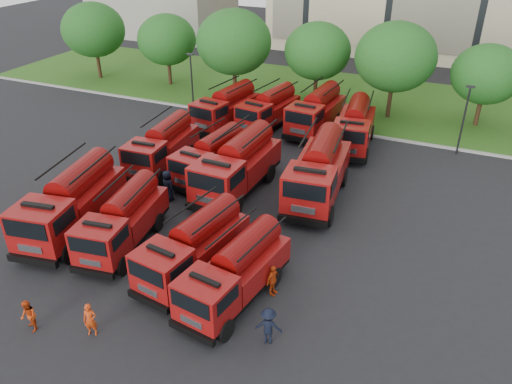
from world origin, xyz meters
TOP-DOWN VIEW (x-y plane):
  - ground at (0.00, 0.00)m, footprint 140.00×140.00m
  - lawn at (0.00, 26.00)m, footprint 70.00×16.00m
  - curb at (0.00, 17.90)m, footprint 70.00×0.30m
  - tree_0 at (-24.00, 22.00)m, footprint 6.30×6.30m
  - tree_1 at (-16.00, 23.00)m, footprint 5.71×5.71m
  - tree_2 at (-8.00, 21.50)m, footprint 6.72×6.72m
  - tree_3 at (-1.00, 24.00)m, footprint 5.88×5.88m
  - tree_4 at (6.00, 22.50)m, footprint 6.55×6.55m
  - tree_5 at (13.00, 23.50)m, footprint 5.46×5.46m
  - lamp_post_0 at (-10.00, 17.20)m, footprint 0.60×0.25m
  - lamp_post_1 at (12.00, 17.20)m, footprint 0.60×0.25m
  - fire_truck_0 at (-6.66, -1.72)m, footprint 3.89×8.06m
  - fire_truck_1 at (-3.29, -1.77)m, footprint 3.18×6.87m
  - fire_truck_2 at (1.26, -2.37)m, footprint 3.27×6.92m
  - fire_truck_3 at (3.91, -3.29)m, footprint 3.17×6.76m
  - fire_truck_4 at (-6.44, 6.87)m, footprint 2.91×7.05m
  - fire_truck_5 at (-2.72, 6.85)m, footprint 2.94×6.68m
  - fire_truck_6 at (-0.30, 5.86)m, footprint 3.11×7.94m
  - fire_truck_7 at (4.53, 7.03)m, footprint 3.54×8.24m
  - fire_truck_8 at (-5.81, 15.36)m, footprint 3.38×7.27m
  - fire_truck_9 at (-2.55, 16.48)m, footprint 3.36×7.04m
  - fire_truck_10 at (1.17, 17.33)m, footprint 3.14×7.44m
  - fire_truck_11 at (4.71, 15.42)m, footprint 3.35×7.47m
  - firefighter_0 at (-0.65, -7.72)m, footprint 0.69×0.60m
  - firefighter_1 at (-3.17, -8.56)m, footprint 0.85×0.72m
  - firefighter_2 at (5.34, -2.37)m, footprint 0.70×1.01m
  - firefighter_3 at (6.28, -5.18)m, footprint 1.22×0.80m
  - firefighter_4 at (-3.72, 3.11)m, footprint 1.14×0.97m
  - firefighter_5 at (4.85, 4.75)m, footprint 1.70×1.44m

SIDE VIEW (x-z plane):
  - ground at x=0.00m, z-range 0.00..0.00m
  - firefighter_0 at x=-0.65m, z-range -0.78..0.78m
  - firefighter_1 at x=-3.17m, z-range -0.76..0.76m
  - firefighter_2 at x=5.34m, z-range -0.79..0.79m
  - firefighter_3 at x=6.28m, z-range -0.87..0.87m
  - firefighter_4 at x=-3.72m, z-range -0.98..0.98m
  - firefighter_5 at x=4.85m, z-range -0.85..0.85m
  - lawn at x=0.00m, z-range 0.00..0.12m
  - curb at x=0.00m, z-range 0.00..0.14m
  - fire_truck_5 at x=-2.72m, z-range 0.01..2.96m
  - fire_truck_3 at x=3.91m, z-range 0.01..2.97m
  - fire_truck_1 at x=-3.29m, z-range 0.01..3.02m
  - fire_truck_2 at x=1.26m, z-range 0.01..3.04m
  - fire_truck_9 at x=-2.55m, z-range 0.01..3.09m
  - fire_truck_4 at x=-6.44m, z-range 0.01..3.15m
  - fire_truck_8 at x=-5.81m, z-range 0.01..3.20m
  - fire_truck_11 at x=4.71m, z-range 0.01..3.30m
  - fire_truck_10 at x=1.17m, z-range 0.01..3.31m
  - fire_truck_0 at x=-6.66m, z-range 0.01..3.53m
  - fire_truck_6 at x=-0.30m, z-range 0.01..3.58m
  - fire_truck_7 at x=4.53m, z-range 0.01..3.66m
  - lamp_post_0 at x=-10.00m, z-range 0.34..5.45m
  - lamp_post_1 at x=12.00m, z-range 0.34..5.45m
  - tree_5 at x=13.00m, z-range 1.01..7.69m
  - tree_1 at x=-16.00m, z-range 1.06..8.04m
  - tree_3 at x=-1.00m, z-range 1.09..8.28m
  - tree_0 at x=-24.00m, z-range 1.17..8.87m
  - tree_4 at x=6.00m, z-range 1.21..9.23m
  - tree_2 at x=-8.00m, z-range 1.25..9.46m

